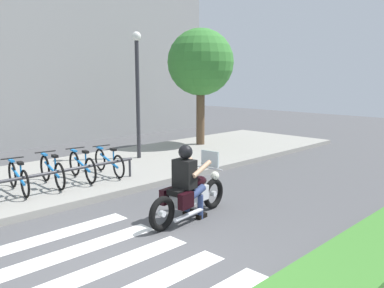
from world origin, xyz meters
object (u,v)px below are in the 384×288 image
Objects in this scene: bicycle_4 at (52,171)px; bike_rack at (29,178)px; bicycle_3 at (18,178)px; street_lamp at (137,84)px; rider at (187,177)px; bicycle_5 at (82,166)px; tree_near_rack at (201,63)px; motorcycle at (190,195)px; bicycle_6 at (109,162)px.

bike_rack is (-0.77, -0.55, 0.08)m from bicycle_4.
bicycle_3 is 4.75m from street_lamp.
bicycle_4 is at bearing 105.04° from rider.
tree_near_rack is (5.81, 1.58, 2.63)m from bicycle_5.
motorcycle is at bearing -58.67° from bike_rack.
rider reaches higher than bicycle_5.
bicycle_4 is at bearing -180.00° from bicycle_5.
bicycle_5 is (-0.25, 3.49, 0.04)m from motorcycle.
tree_near_rack is (6.58, 1.58, 2.63)m from bicycle_4.
bicycle_4 is 1.54m from bicycle_6.
bicycle_3 is at bearing 117.11° from motorcycle.
tree_near_rack is at bearing 7.18° from street_lamp.
bike_rack is at bearing -160.21° from bicycle_5.
bicycle_3 is 7.97m from tree_near_rack.
street_lamp is 3.28m from tree_near_rack.
motorcycle is 1.32× the size of bicycle_4.
rider reaches higher than bicycle_6.
street_lamp is (1.87, 1.17, 1.94)m from bicycle_6.
bicycle_5 is (1.54, -0.00, 0.01)m from bicycle_3.
bicycle_4 reaches higher than bicycle_6.
rider is at bearing -117.82° from street_lamp.
bicycle_6 is 2.38m from bike_rack.
rider reaches higher than motorcycle.
tree_near_rack reaches higher than bicycle_3.
rider is 3.52m from bicycle_5.
tree_near_rack reaches higher than street_lamp.
motorcycle is at bearing -73.74° from bicycle_4.
bicycle_6 is at bearing 81.52° from motorcycle.
street_lamp reaches higher than bicycle_3.
bicycle_4 is 0.77m from bicycle_5.
rider is at bearing -175.93° from motorcycle.
tree_near_rack reaches higher than rider.
bicycle_6 is 2.94m from street_lamp.
tree_near_rack is at bearing 42.33° from motorcycle.
rider is 3.91m from bicycle_3.
street_lamp is (4.18, 1.17, 1.94)m from bicycle_3.
bike_rack is 8.07m from tree_near_rack.
tree_near_rack is at bearing 13.46° from bicycle_4.
motorcycle is 7.99m from tree_near_rack.
bicycle_5 reaches higher than bicycle_6.
bike_rack is at bearing -163.84° from tree_near_rack.
street_lamp is at bearing 62.18° from rider.
tree_near_rack is at bearing 15.17° from bicycle_5.
bike_rack is (-1.54, -0.55, 0.08)m from bicycle_5.
bicycle_3 is 0.37× the size of tree_near_rack.
bicycle_5 is 3.47m from street_lamp.
rider is 5.52m from street_lamp.
bicycle_4 is at bearing 35.73° from bike_rack.
bicycle_5 is 0.37× the size of tree_near_rack.
bicycle_3 is (-1.79, 3.49, 0.03)m from motorcycle.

